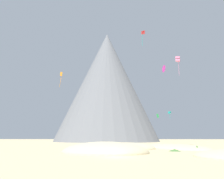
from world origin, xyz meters
The scene contains 14 objects.
ground_plane centered at (0.00, 0.00, 0.00)m, with size 400.00×400.00×0.00m, color #C6B284.
dune_foreground_left centered at (13.09, 24.15, 0.00)m, with size 21.19×10.62×2.14m, color #CCBA8E.
dune_foreground_right centered at (1.63, 22.14, 0.00)m, with size 12.64×13.97×2.91m, color #CCBA8E.
dune_back_low centered at (-2.34, 8.64, 0.00)m, with size 13.53×15.44×3.88m, color #CCBA8E.
bush_scatter_east centered at (10.89, 13.82, 0.22)m, with size 2.41×2.41×0.43m, color #477238.
bush_near_left centered at (16.02, 16.29, 0.53)m, with size 1.02×1.02×1.06m, color #477238.
bush_far_right centered at (-7.57, 8.79, 0.44)m, with size 2.21×2.21×0.88m, color #568442.
rock_massif centered at (-7.30, 98.81, 31.17)m, with size 81.47×81.47×64.38m.
kite_magenta_mid centered at (11.58, 23.98, 19.69)m, with size 0.79×1.87×1.86m.
kite_pink_mid centered at (17.82, 34.27, 25.69)m, with size 1.63×1.59×5.90m.
kite_green_low centered at (14.33, 54.41, 10.40)m, with size 1.03×0.67×1.52m.
kite_orange_mid centered at (-17.28, 33.03, 20.30)m, with size 0.62×0.56×4.67m.
kite_red_high centered at (6.69, 25.64, 30.37)m, with size 1.08×1.07×4.32m.
kite_teal_low centered at (19.46, 57.58, 11.87)m, with size 1.17×1.17×2.75m.
Camera 1 is at (0.42, -32.99, 2.86)m, focal length 37.07 mm.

